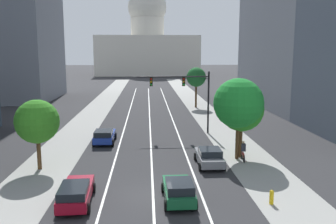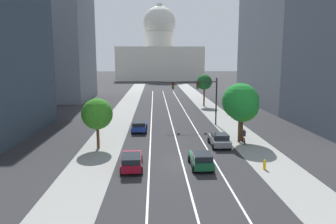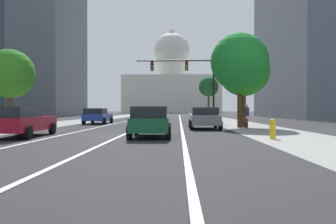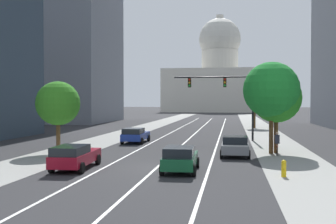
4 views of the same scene
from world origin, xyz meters
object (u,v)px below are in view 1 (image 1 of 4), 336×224
Objects in this scene: car_crimson at (76,193)px; cyclist at (243,151)px; fire_hydrant at (272,197)px; street_tree_mid_right at (242,109)px; car_blue at (105,136)px; car_gray at (209,156)px; car_green at (179,190)px; street_tree_mid_left at (37,122)px; capitol_building at (148,45)px; street_tree_far_right at (196,77)px; traffic_signal_mast at (186,90)px; street_tree_near_right at (238,103)px.

car_crimson is 2.79× the size of cyclist.
fire_hydrant is 0.15× the size of street_tree_mid_right.
street_tree_mid_right is at bearing -114.41° from car_blue.
car_blue is at bearing 126.93° from fire_hydrant.
street_tree_mid_right is at bearing -53.57° from car_gray.
car_gray is (3.11, 7.07, -0.01)m from car_green.
street_tree_mid_left reaches higher than car_crimson.
street_tree_mid_left reaches higher than cyclist.
capitol_building is 123.24m from street_tree_mid_left.
capitol_building is at bearing 93.14° from fire_hydrant.
car_crimson is 11.83m from fire_hydrant.
street_tree_far_right is at bearing 90.06° from street_tree_mid_right.
street_tree_far_right is (0.01, 30.17, 4.16)m from cyclist.
fire_hydrant is 39.33m from street_tree_far_right.
car_green is (1.56, -129.61, -11.04)m from capitol_building.
car_crimson is at bearing -59.35° from street_tree_mid_left.
street_tree_far_right is at bearing -10.34° from car_green.
capitol_building reaches higher than street_tree_mid_right.
street_tree_mid_right is 16.82m from street_tree_mid_left.
street_tree_mid_left is (-16.60, -1.25, 2.96)m from cyclist.
street_tree_mid_right is at bearing 8.27° from street_tree_mid_left.
traffic_signal_mast reaches higher than street_tree_near_right.
street_tree_mid_left is at bearing 27.95° from car_crimson.
car_blue is 2.67× the size of cyclist.
car_crimson reaches higher than car_blue.
traffic_signal_mast is 4.71× the size of cyclist.
cyclist is (7.76, -121.41, -10.96)m from capitol_building.
traffic_signal_mast is at bearing -27.33° from car_crimson.
street_tree_far_right is at bearing 89.26° from street_tree_near_right.
cyclist is at bearing -58.96° from car_crimson.
cyclist is (12.43, -6.84, 0.09)m from car_blue.
car_crimson is 16.03m from street_tree_mid_right.
car_crimson is (-4.66, -129.70, -11.03)m from capitol_building.
capitol_building is 122.15m from cyclist.
street_tree_near_right is (-0.41, -0.49, 0.58)m from street_tree_mid_right.
car_gray reaches higher than car_green.
street_tree_near_right is at bearing -90.74° from street_tree_far_right.
street_tree_mid_right is 1.12× the size of street_tree_mid_left.
capitol_building is 8.77× the size of car_blue.
street_tree_mid_right is (6.24, 9.37, 3.48)m from car_green.
car_crimson is at bearing -107.91° from street_tree_far_right.
street_tree_mid_right is (3.13, 2.29, 3.49)m from car_gray.
traffic_signal_mast reaches higher than car_green.
traffic_signal_mast is 20.33m from fire_hydrant.
street_tree_mid_left reaches higher than car_blue.
car_green is 39.10m from street_tree_far_right.
street_tree_mid_left is (-4.16, -8.10, 3.06)m from car_blue.
street_tree_near_right reaches higher than street_tree_mid_left.
car_blue is at bearing 66.43° from cyclist.
traffic_signal_mast is (4.04, -110.72, -6.81)m from capitol_building.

